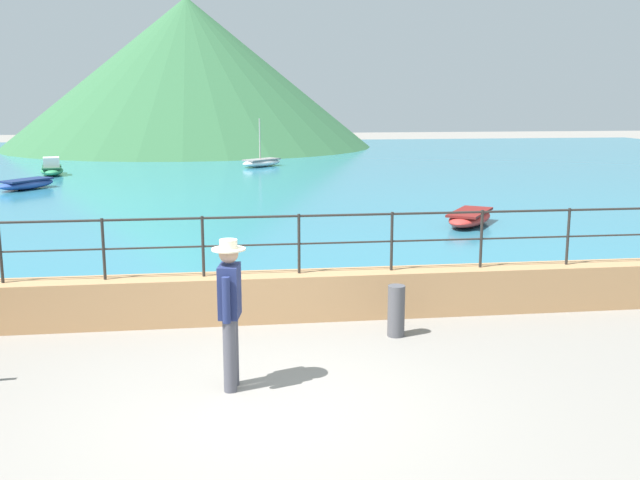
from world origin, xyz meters
TOP-DOWN VIEW (x-y plane):
  - ground_plane at (0.00, 0.00)m, footprint 120.00×120.00m
  - promenade_wall at (0.00, 3.20)m, footprint 20.00×0.56m
  - railing at (-0.00, 3.20)m, footprint 18.44×0.04m
  - lake_water at (0.00, 25.84)m, footprint 64.00×44.32m
  - hill_main at (-2.28, 41.93)m, footprint 23.85×23.85m
  - person_walking at (-0.36, 0.60)m, footprint 0.38×0.56m
  - bollard at (1.96, 2.17)m, footprint 0.24×0.24m
  - boat_0 at (5.91, 10.41)m, footprint 2.03×2.41m
  - boat_1 at (1.53, 27.06)m, footprint 2.32×2.20m
  - boat_2 at (-7.42, 24.48)m, footprint 1.35×2.44m
  - boat_3 at (-7.26, 19.64)m, footprint 2.06×2.40m

SIDE VIEW (x-z plane):
  - ground_plane at x=0.00m, z-range 0.00..0.00m
  - lake_water at x=0.00m, z-range 0.00..0.06m
  - boat_0 at x=5.91m, z-range 0.08..0.44m
  - boat_3 at x=-7.26m, z-range 0.08..0.44m
  - boat_1 at x=1.53m, z-range -0.86..1.38m
  - boat_2 at x=-7.42m, z-range -0.05..0.71m
  - promenade_wall at x=0.00m, z-range 0.00..0.70m
  - bollard at x=1.96m, z-range 0.00..0.73m
  - person_walking at x=-0.36m, z-range 0.10..1.85m
  - railing at x=0.00m, z-range 0.86..1.76m
  - hill_main at x=-2.28m, z-range 0.00..9.55m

